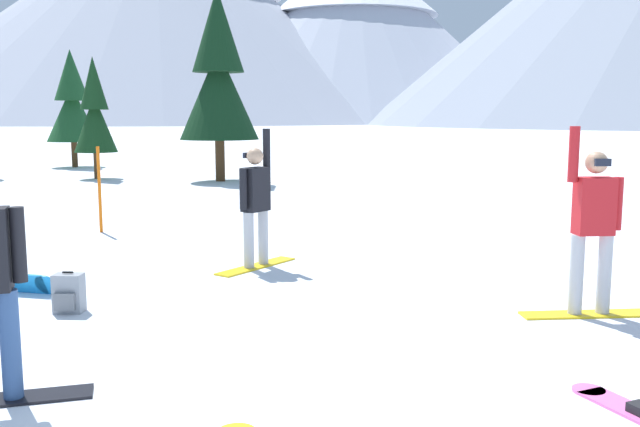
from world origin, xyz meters
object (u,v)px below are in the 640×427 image
object	(u,v)px
snowboarder_background	(256,203)
pine_tree_slender	(218,77)
snowboarder_midground	(593,227)
pine_tree_short	(72,103)
pine_tree_twin	(95,113)
backpack_grey	(68,294)
trail_marker_pole	(100,190)

from	to	relation	value
snowboarder_background	pine_tree_slender	bearing A→B (deg)	109.74
snowboarder_midground	snowboarder_background	distance (m)	4.64
pine_tree_short	pine_tree_twin	bearing A→B (deg)	-54.36
backpack_grey	pine_tree_twin	distance (m)	17.45
pine_tree_short	snowboarder_background	bearing A→B (deg)	-54.73
snowboarder_midground	pine_tree_short	world-z (taller)	pine_tree_short
backpack_grey	snowboarder_midground	bearing A→B (deg)	8.37
trail_marker_pole	pine_tree_slender	bearing A→B (deg)	94.97
snowboarder_background	pine_tree_twin	bearing A→B (deg)	125.13
trail_marker_pole	pine_tree_twin	size ratio (longest dim) A/B	0.39
pine_tree_slender	pine_tree_twin	xyz separation A→B (m)	(-4.51, 0.16, -1.17)
snowboarder_background	backpack_grey	distance (m)	3.12
snowboarder_midground	snowboarder_background	world-z (taller)	snowboarder_midground
snowboarder_background	backpack_grey	size ratio (longest dim) A/B	4.26
trail_marker_pole	pine_tree_slender	size ratio (longest dim) A/B	0.26
snowboarder_background	trail_marker_pole	size ratio (longest dim) A/B	1.24
pine_tree_slender	snowboarder_background	bearing A→B (deg)	-70.26
pine_tree_short	backpack_grey	bearing A→B (deg)	-61.47
pine_tree_short	pine_tree_slender	size ratio (longest dim) A/B	0.78
backpack_grey	pine_tree_slender	world-z (taller)	pine_tree_slender
pine_tree_short	pine_tree_twin	world-z (taller)	pine_tree_short
snowboarder_midground	pine_tree_twin	xyz separation A→B (m)	(-13.37, 14.72, 1.28)
trail_marker_pole	pine_tree_twin	distance (m)	11.84
snowboarder_midground	snowboarder_background	size ratio (longest dim) A/B	1.04
snowboarder_background	backpack_grey	world-z (taller)	snowboarder_background
trail_marker_pole	pine_tree_twin	xyz separation A→B (m)	(-5.40, 10.43, 1.47)
backpack_grey	pine_tree_short	world-z (taller)	pine_tree_short
snowboarder_midground	trail_marker_pole	size ratio (longest dim) A/B	1.29
pine_tree_short	pine_tree_twin	xyz separation A→B (m)	(3.55, -4.95, -0.41)
pine_tree_short	pine_tree_slender	distance (m)	9.57
snowboarder_background	trail_marker_pole	xyz separation A→B (m)	(-3.69, 2.49, -0.14)
pine_tree_twin	pine_tree_short	bearing A→B (deg)	125.64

